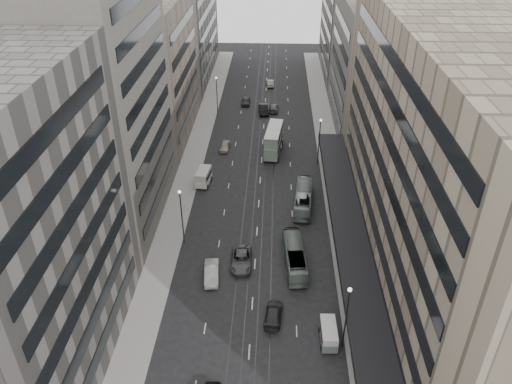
# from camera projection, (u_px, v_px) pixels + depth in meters

# --- Properties ---
(ground) EXTENTS (220.00, 220.00, 0.00)m
(ground) POSITION_uv_depth(u_px,v_px,m) (252.00, 310.00, 56.74)
(ground) COLOR black
(ground) RESTS_ON ground
(sidewalk_right) EXTENTS (4.00, 125.00, 0.15)m
(sidewalk_right) POSITION_uv_depth(u_px,v_px,m) (330.00, 157.00, 88.06)
(sidewalk_right) COLOR gray
(sidewalk_right) RESTS_ON ground
(sidewalk_left) EXTENTS (4.00, 125.00, 0.15)m
(sidewalk_left) POSITION_uv_depth(u_px,v_px,m) (195.00, 154.00, 88.88)
(sidewalk_left) COLOR gray
(sidewalk_left) RESTS_ON ground
(department_store) EXTENTS (19.20, 60.00, 30.00)m
(department_store) POSITION_uv_depth(u_px,v_px,m) (449.00, 164.00, 54.86)
(department_store) COLOR gray
(department_store) RESTS_ON ground
(building_right_mid) EXTENTS (15.00, 28.00, 24.00)m
(building_right_mid) POSITION_uv_depth(u_px,v_px,m) (379.00, 65.00, 93.71)
(building_right_mid) COLOR #545049
(building_right_mid) RESTS_ON ground
(building_right_far) EXTENTS (15.00, 32.00, 28.00)m
(building_right_far) POSITION_uv_depth(u_px,v_px,m) (358.00, 17.00, 118.07)
(building_right_far) COLOR #68635E
(building_right_far) RESTS_ON ground
(building_left_b) EXTENTS (15.00, 26.00, 34.00)m
(building_left_b) POSITION_uv_depth(u_px,v_px,m) (93.00, 103.00, 64.56)
(building_left_b) COLOR #545049
(building_left_b) RESTS_ON ground
(building_left_c) EXTENTS (15.00, 28.00, 25.00)m
(building_left_c) POSITION_uv_depth(u_px,v_px,m) (145.00, 70.00, 89.82)
(building_left_c) COLOR #796C5E
(building_left_c) RESTS_ON ground
(building_left_d) EXTENTS (15.00, 38.00, 28.00)m
(building_left_d) POSITION_uv_depth(u_px,v_px,m) (176.00, 19.00, 116.99)
(building_left_d) COLOR #68635E
(building_left_d) RESTS_ON ground
(lamp_right_near) EXTENTS (0.44, 0.44, 8.32)m
(lamp_right_near) POSITION_uv_depth(u_px,v_px,m) (347.00, 311.00, 49.41)
(lamp_right_near) COLOR #262628
(lamp_right_near) RESTS_ON ground
(lamp_right_far) EXTENTS (0.44, 0.44, 8.32)m
(lamp_right_far) POSITION_uv_depth(u_px,v_px,m) (320.00, 136.00, 83.31)
(lamp_right_far) COLOR #262628
(lamp_right_far) RESTS_ON ground
(lamp_left_near) EXTENTS (0.44, 0.44, 8.32)m
(lamp_left_near) POSITION_uv_depth(u_px,v_px,m) (181.00, 211.00, 64.48)
(lamp_left_near) COLOR #262628
(lamp_left_near) RESTS_ON ground
(lamp_left_far) EXTENTS (0.44, 0.44, 8.32)m
(lamp_left_far) POSITION_uv_depth(u_px,v_px,m) (217.00, 92.00, 100.91)
(lamp_left_far) COLOR #262628
(lamp_left_far) RESTS_ON ground
(bus_near) EXTENTS (3.08, 9.93, 2.72)m
(bus_near) POSITION_uv_depth(u_px,v_px,m) (294.00, 256.00, 62.74)
(bus_near) COLOR gray
(bus_near) RESTS_ON ground
(bus_far) EXTENTS (3.30, 10.27, 2.81)m
(bus_far) POSITION_uv_depth(u_px,v_px,m) (303.00, 198.00, 74.15)
(bus_far) COLOR gray
(bus_far) RESTS_ON ground
(double_decker) EXTENTS (3.46, 8.84, 4.71)m
(double_decker) POSITION_uv_depth(u_px,v_px,m) (274.00, 140.00, 88.17)
(double_decker) COLOR gray
(double_decker) RESTS_ON ground
(vw_microbus) EXTENTS (1.82, 3.87, 2.08)m
(vw_microbus) POSITION_uv_depth(u_px,v_px,m) (329.00, 333.00, 52.28)
(vw_microbus) COLOR slate
(vw_microbus) RESTS_ON ground
(panel_van) EXTENTS (2.40, 4.27, 2.57)m
(panel_van) POSITION_uv_depth(u_px,v_px,m) (204.00, 177.00, 79.49)
(panel_van) COLOR silver
(panel_van) RESTS_ON ground
(sedan_1) EXTENTS (2.14, 4.96, 1.59)m
(sedan_1) POSITION_uv_depth(u_px,v_px,m) (212.00, 273.00, 60.90)
(sedan_1) COLOR #B8B8B4
(sedan_1) RESTS_ON ground
(sedan_2) EXTENTS (2.66, 5.56, 1.53)m
(sedan_2) POSITION_uv_depth(u_px,v_px,m) (241.00, 260.00, 63.05)
(sedan_2) COLOR #505052
(sedan_2) RESTS_ON ground
(sedan_3) EXTENTS (2.35, 4.81, 1.35)m
(sedan_3) POSITION_uv_depth(u_px,v_px,m) (273.00, 314.00, 55.28)
(sedan_3) COLOR #242527
(sedan_3) RESTS_ON ground
(sedan_4) EXTENTS (1.91, 4.22, 1.41)m
(sedan_4) POSITION_uv_depth(u_px,v_px,m) (225.00, 146.00, 90.13)
(sedan_4) COLOR #A39A87
(sedan_4) RESTS_ON ground
(sedan_5) EXTENTS (2.35, 5.38, 1.72)m
(sedan_5) POSITION_uv_depth(u_px,v_px,m) (264.00, 109.00, 104.31)
(sedan_5) COLOR black
(sedan_5) RESTS_ON ground
(sedan_6) EXTENTS (2.52, 5.16, 1.41)m
(sedan_6) POSITION_uv_depth(u_px,v_px,m) (276.00, 141.00, 91.94)
(sedan_6) COLOR white
(sedan_6) RESTS_ON ground
(sedan_7) EXTENTS (1.93, 4.66, 1.35)m
(sedan_7) POSITION_uv_depth(u_px,v_px,m) (274.00, 108.00, 105.48)
(sedan_7) COLOR #4D4D4F
(sedan_7) RESTS_ON ground
(sedan_8) EXTENTS (1.79, 4.45, 1.52)m
(sedan_8) POSITION_uv_depth(u_px,v_px,m) (246.00, 101.00, 108.55)
(sedan_8) COLOR #2B2B2E
(sedan_8) RESTS_ON ground
(sedan_9) EXTENTS (1.84, 4.49, 1.45)m
(sedan_9) POSITION_uv_depth(u_px,v_px,m) (270.00, 83.00, 118.31)
(sedan_9) COLOR gray
(sedan_9) RESTS_ON ground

